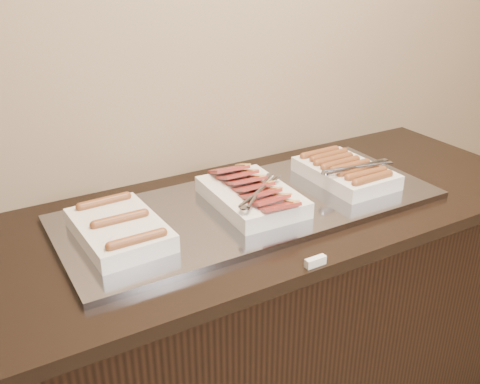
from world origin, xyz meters
The scene contains 6 objects.
counter centered at (0.00, 2.13, 0.45)m, with size 2.06×0.76×0.90m.
warming_tray centered at (0.01, 2.13, 0.91)m, with size 1.20×0.50×0.02m, color gray.
dish_left centered at (-0.42, 2.13, 0.95)m, with size 0.23×0.33×0.07m.
dish_center centered at (0.00, 2.13, 0.95)m, with size 0.26×0.37×0.09m.
dish_right centered at (0.38, 2.13, 0.95)m, with size 0.27×0.33×0.08m.
label_holder centered at (-0.02, 1.77, 0.91)m, with size 0.06×0.02×0.02m, color silver.
Camera 1 is at (-0.78, 0.85, 1.66)m, focal length 40.00 mm.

